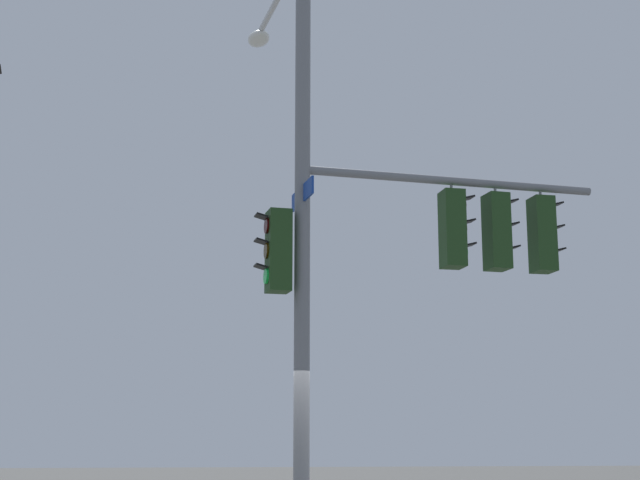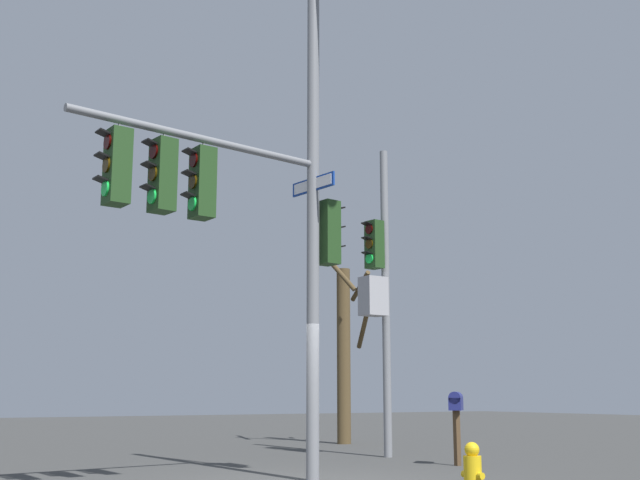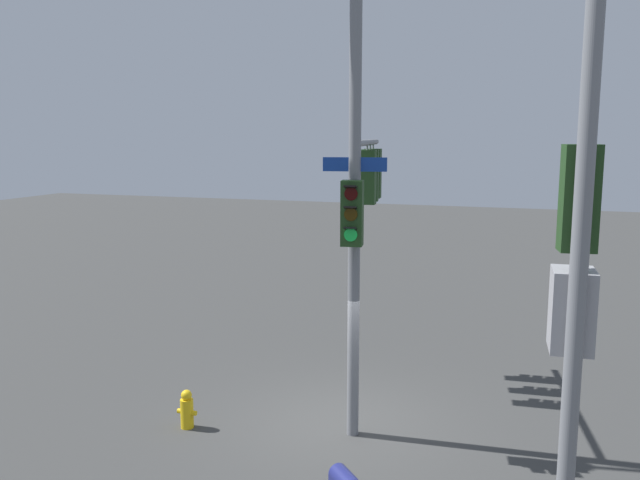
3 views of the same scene
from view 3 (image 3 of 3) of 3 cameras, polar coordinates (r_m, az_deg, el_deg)
The scene contains 4 objects.
ground_plane at distance 12.75m, azimuth 1.98°, elevation -15.77°, with size 80.00×80.00×0.00m, color #3A3B39.
main_signal_pole_assembly at distance 12.36m, azimuth 2.86°, elevation 6.28°, with size 3.88×5.05×8.86m.
secondary_pole_assembly at distance 7.25m, azimuth 21.33°, elevation -4.10°, with size 0.47×0.74×6.99m.
fire_hydrant at distance 12.73m, azimuth -11.52°, elevation -14.30°, with size 0.38×0.24×0.73m.
Camera 3 is at (-3.27, 11.11, 5.35)m, focal length 36.73 mm.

